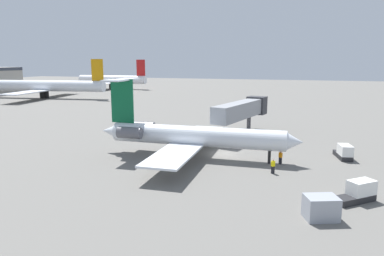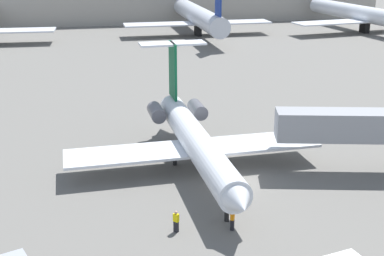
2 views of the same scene
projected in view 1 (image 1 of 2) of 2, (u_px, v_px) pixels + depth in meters
ground_plane at (223, 154)px, 47.78m from camera, size 400.00×400.00×0.10m
regional_jet at (189, 135)px, 45.60m from camera, size 23.54×26.83×10.06m
jet_bridge at (243, 110)px, 59.24m from camera, size 17.04×6.80×6.05m
ground_crew_marshaller at (280, 157)px, 42.88m from camera, size 0.42×0.48×1.69m
ground_crew_loader at (273, 166)px, 39.27m from camera, size 0.46×0.47×1.69m
baggage_tug_lead at (358, 192)px, 31.50m from camera, size 3.68×3.94×1.90m
baggage_tug_trailing at (344, 152)px, 45.25m from camera, size 4.20×2.18×1.90m
cargo_container_uld at (321, 208)px, 27.95m from camera, size 2.63×3.01×1.88m
parked_airliner_east_mid at (44, 86)px, 118.56m from camera, size 36.76×43.30×13.08m
parked_airliner_east_end at (113, 80)px, 159.43m from camera, size 27.56×32.74×13.06m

